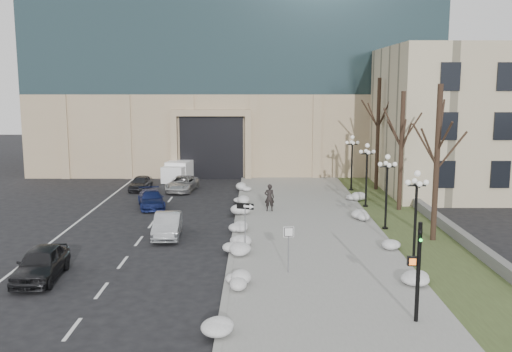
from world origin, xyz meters
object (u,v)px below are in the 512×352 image
at_px(car_a, 41,263).
at_px(car_b, 168,225).
at_px(car_e, 141,183).
at_px(lamppost_a, 416,204).
at_px(one_way_sign, 248,212).
at_px(lamppost_d, 352,155).
at_px(lamppost_c, 367,166).
at_px(car_c, 151,199).
at_px(box_truck, 181,170).
at_px(keep_sign, 289,240).
at_px(car_d, 182,184).
at_px(pedestrian, 269,198).
at_px(lamppost_b, 387,182).
at_px(traffic_signal, 417,274).

relative_size(car_a, car_b, 1.05).
relative_size(car_e, lamppost_a, 0.78).
xyz_separation_m(one_way_sign, lamppost_d, (8.44, 17.75, 0.84)).
bearing_deg(lamppost_c, car_c, 179.74).
bearing_deg(one_way_sign, box_truck, 125.78).
bearing_deg(lamppost_d, one_way_sign, -115.44).
relative_size(car_a, keep_sign, 1.91).
relative_size(car_d, lamppost_a, 0.96).
height_order(box_truck, lamppost_d, lamppost_d).
distance_m(car_c, one_way_sign, 13.57).
bearing_deg(keep_sign, car_d, 103.64).
bearing_deg(lamppost_c, car_a, -139.24).
bearing_deg(pedestrian, one_way_sign, 75.63).
bearing_deg(one_way_sign, lamppost_b, 49.29).
distance_m(box_truck, lamppost_d, 16.37).
relative_size(traffic_signal, lamppost_b, 0.83).
distance_m(car_d, lamppost_b, 19.51).
bearing_deg(car_a, pedestrian, 48.76).
distance_m(pedestrian, lamppost_d, 10.94).
height_order(car_b, lamppost_a, lamppost_a).
relative_size(car_a, traffic_signal, 1.14).
bearing_deg(lamppost_c, keep_sign, -113.49).
bearing_deg(lamppost_c, pedestrian, -167.35).
bearing_deg(lamppost_b, lamppost_c, 90.00).
bearing_deg(lamppost_a, car_e, 131.94).
xyz_separation_m(keep_sign, lamppost_a, (6.47, 1.88, 1.34)).
distance_m(car_b, keep_sign, 9.68).
xyz_separation_m(car_c, keep_sign, (9.28, -14.95, 1.10)).
bearing_deg(keep_sign, traffic_signal, -57.79).
bearing_deg(traffic_signal, car_d, 116.10).
relative_size(box_truck, lamppost_a, 1.28).
height_order(car_c, one_way_sign, one_way_sign).
height_order(pedestrian, lamppost_d, lamppost_d).
distance_m(one_way_sign, keep_sign, 4.16).
bearing_deg(lamppost_d, car_d, 179.87).
height_order(pedestrian, lamppost_c, lamppost_c).
distance_m(car_c, car_d, 6.62).
height_order(car_a, traffic_signal, traffic_signal).
xyz_separation_m(one_way_sign, lamppost_b, (8.44, 4.75, 0.84)).
height_order(one_way_sign, lamppost_d, lamppost_d).
bearing_deg(lamppost_b, lamppost_a, -90.00).
bearing_deg(lamppost_d, car_c, -157.79).
bearing_deg(lamppost_a, one_way_sign, 168.29).
xyz_separation_m(car_a, car_c, (2.24, 15.57, -0.13)).
xyz_separation_m(car_b, lamppost_d, (13.26, 14.56, 2.36)).
height_order(lamppost_c, lamppost_d, same).
relative_size(one_way_sign, lamppost_a, 0.57).
bearing_deg(car_e, traffic_signal, -57.16).
relative_size(car_b, box_truck, 0.71).
bearing_deg(lamppost_a, keep_sign, -163.81).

